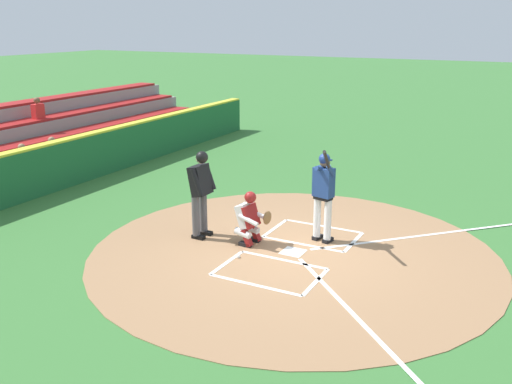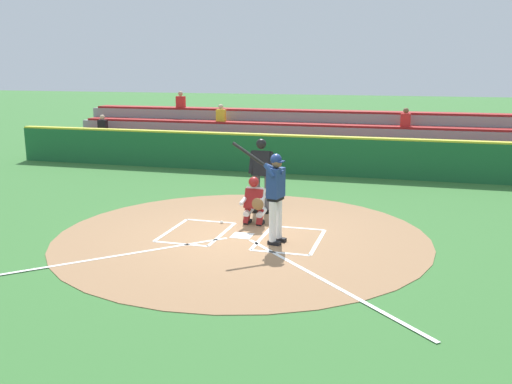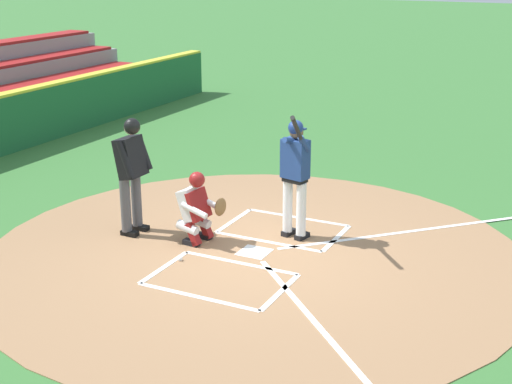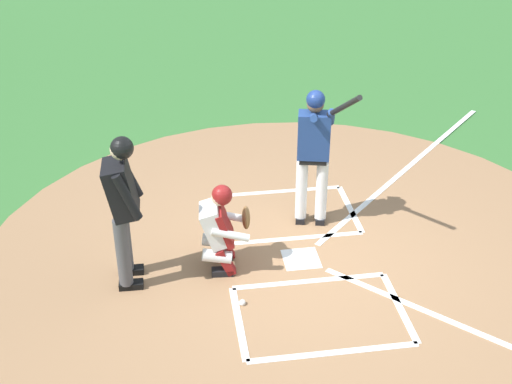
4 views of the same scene
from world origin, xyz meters
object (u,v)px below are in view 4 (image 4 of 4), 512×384
catcher (221,226)px  baseball (242,303)px  plate_umpire (123,202)px  batter (314,149)px

catcher → baseball: bearing=10.8°
plate_umpire → baseball: bearing=62.9°
catcher → plate_umpire: plate_umpire is taller
batter → catcher: 1.58m
catcher → plate_umpire: size_ratio=0.61×
batter → baseball: size_ratio=28.76×
baseball → catcher: bearing=-169.2°
batter → plate_umpire: batter is taller
batter → catcher: (0.79, -1.26, -0.51)m
plate_umpire → baseball: size_ratio=25.20×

